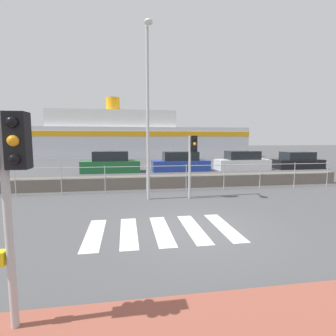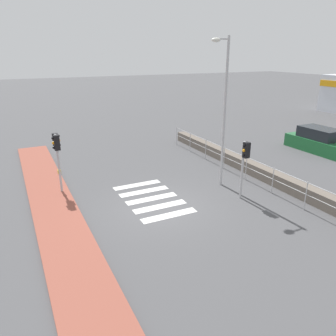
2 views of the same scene
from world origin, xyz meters
name	(u,v)px [view 1 (image 1 of 2)]	position (x,y,z in m)	size (l,w,h in m)	color
ground_plane	(196,228)	(0.00, 0.00, 0.00)	(160.00, 160.00, 0.00)	#4C4C4F
sidewalk_brick	(280,333)	(0.00, -4.10, 0.06)	(24.00, 1.80, 0.12)	#934C3D
crosswalk	(162,230)	(-0.97, 0.00, 0.00)	(4.05, 2.40, 0.01)	silver
seawall	(164,182)	(0.00, 6.16, 0.32)	(19.15, 0.55, 0.64)	#6B6056
harbor_fence	(167,174)	(0.00, 5.29, 0.84)	(17.28, 0.04, 1.28)	#B2B2B5
traffic_light_near	(4,164)	(-3.35, -3.53, 2.22)	(0.58, 0.41, 2.84)	#B2B2B5
traffic_light_far	(192,153)	(0.82, 3.64, 1.94)	(0.34, 0.32, 2.64)	#B2B2B5
streetlamp	(148,96)	(-1.01, 3.64, 4.20)	(0.32, 0.93, 6.93)	#B2B2B5
ferry_boat	(134,138)	(-0.70, 29.43, 2.61)	(28.95, 6.36, 7.91)	silver
parked_car_green	(111,163)	(-3.02, 12.98, 0.67)	(4.26, 1.77, 1.57)	#1E6633
parked_car_blue	(180,163)	(2.28, 12.98, 0.64)	(4.40, 1.75, 1.50)	#233D9E
parked_car_white	(242,162)	(7.40, 12.98, 0.64)	(4.22, 1.71, 1.51)	silver
parked_car_black	(297,161)	(12.31, 12.98, 0.60)	(4.02, 1.79, 1.40)	black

